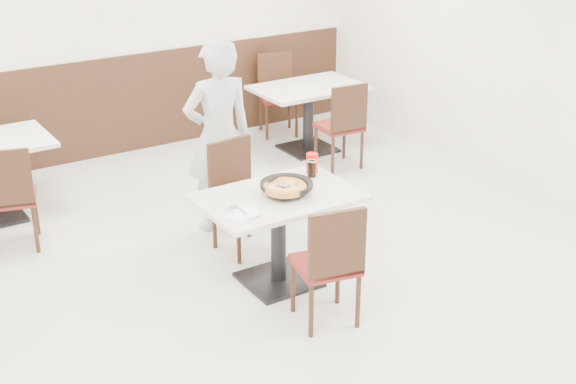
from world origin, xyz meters
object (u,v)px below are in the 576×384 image
chair_far (243,199)px  bg_chair_left_near (10,195)px  bg_table_right (308,118)px  pizza (285,189)px  main_table (278,239)px  cola_glass (312,169)px  diner_person (218,137)px  bg_chair_right_far (278,96)px  red_cup (312,163)px  side_plate (246,213)px  pizza_pan (287,188)px  bg_chair_right_near (339,124)px  chair_near (326,262)px

chair_far → bg_chair_left_near: 1.98m
bg_table_right → pizza: bearing=-127.0°
main_table → cola_glass: (0.43, 0.18, 0.44)m
diner_person → bg_chair_right_far: bearing=-128.6°
bg_chair_right_far → red_cup: bearing=82.1°
main_table → side_plate: (-0.38, -0.17, 0.38)m
red_cup → bg_chair_right_far: bg_chair_right_far is taller
side_plate → bg_chair_right_far: bg_chair_right_far is taller
pizza_pan → bg_chair_right_near: bearing=45.1°
pizza → chair_far: bearing=89.3°
diner_person → cola_glass: bearing=113.5°
pizza → side_plate: pizza is taller
pizza → pizza_pan: bearing=45.8°
pizza → diner_person: diner_person is taller
chair_near → red_cup: size_ratio=5.94×
pizza → red_cup: red_cup is taller
pizza_pan → bg_chair_right_far: size_ratio=0.38×
pizza_pan → bg_chair_left_near: size_ratio=0.38×
diner_person → chair_far: bearing=88.9°
side_plate → red_cup: red_cup is taller
main_table → diner_person: (0.09, 1.15, 0.49)m
pizza_pan → pizza: pizza is taller
red_cup → chair_far: bearing=139.4°
diner_person → bg_table_right: diner_person is taller
bg_chair_left_near → bg_table_right: bg_chair_left_near is taller
main_table → chair_near: size_ratio=1.26×
pizza_pan → bg_table_right: pizza_pan is taller
bg_table_right → bg_chair_right_near: 0.62m
red_cup → chair_near: bearing=-118.3°
bg_chair_left_near → bg_table_right: bearing=27.4°
main_table → chair_far: size_ratio=1.26×
diner_person → bg_chair_right_near: (1.78, 0.66, -0.39)m
bg_chair_left_near → diner_person: bearing=-3.1°
cola_glass → bg_table_right: bearing=56.9°
chair_far → red_cup: 0.68m
chair_far → bg_chair_right_far: size_ratio=1.00×
cola_glass → bg_chair_right_far: size_ratio=0.14×
pizza → cola_glass: bearing=29.4°
chair_far → bg_chair_right_near: (1.83, 1.17, 0.00)m
chair_near → bg_table_right: bearing=70.3°
pizza → red_cup: bearing=33.7°
chair_far → cola_glass: size_ratio=7.31×
chair_near → red_cup: (0.49, 0.91, 0.35)m
cola_glass → diner_person: (-0.33, 0.97, 0.05)m
chair_near → diner_person: diner_person is taller
side_plate → cola_glass: size_ratio=1.52×
main_table → pizza: (0.03, -0.04, 0.44)m
pizza_pan → diner_person: size_ratio=0.21×
chair_near → chair_far: bearing=99.7°
diner_person → bg_chair_left_near: size_ratio=1.82×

